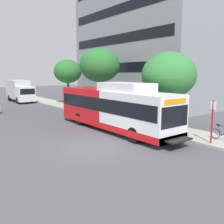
{
  "coord_description": "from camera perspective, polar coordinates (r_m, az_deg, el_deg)",
  "views": [
    {
      "loc": [
        -7.47,
        -11.79,
        4.33
      ],
      "look_at": [
        2.87,
        1.75,
        1.6
      ],
      "focal_mm": 39.2,
      "sensor_mm": 36.0,
      "label": 1
    }
  ],
  "objects": [
    {
      "name": "street_tree_mid_block",
      "position": [
        26.98,
        -2.86,
        10.83
      ],
      "size": [
        4.33,
        4.33,
        6.86
      ],
      "color": "#4C3823",
      "rests_on": "sidewalk_curb"
    },
    {
      "name": "street_tree_far_block",
      "position": [
        33.69,
        -10.29,
        9.28
      ],
      "size": [
        3.68,
        3.68,
        5.96
      ],
      "color": "#4C3823",
      "rests_on": "sidewalk_curb"
    },
    {
      "name": "box_truck_background",
      "position": [
        39.63,
        -20.76,
        4.77
      ],
      "size": [
        2.32,
        7.01,
        3.25
      ],
      "color": "silver",
      "rests_on": "ground"
    },
    {
      "name": "bicycle_parked",
      "position": [
        16.81,
        24.58,
        -4.69
      ],
      "size": [
        0.52,
        1.76,
        1.02
      ],
      "color": "black",
      "rests_on": "sidewalk_curb"
    },
    {
      "name": "street_tree_near_stop",
      "position": [
        19.65,
        13.1,
        8.36
      ],
      "size": [
        4.22,
        4.22,
        5.82
      ],
      "color": "#4C3823",
      "rests_on": "sidewalk_curb"
    },
    {
      "name": "sidewalk_curb",
      "position": [
        23.33,
        1.72,
        -1.43
      ],
      "size": [
        3.0,
        56.0,
        0.14
      ],
      "primitive_type": "cube",
      "color": "#A8A399",
      "rests_on": "ground"
    },
    {
      "name": "transit_bus",
      "position": [
        18.49,
        0.42,
        0.94
      ],
      "size": [
        2.58,
        12.25,
        3.65
      ],
      "color": "white",
      "rests_on": "ground"
    },
    {
      "name": "lattice_comm_tower",
      "position": [
        44.17,
        -6.05,
        15.36
      ],
      "size": [
        1.1,
        1.1,
        27.71
      ],
      "color": "#B7B7BC",
      "rests_on": "ground"
    },
    {
      "name": "ground_plane",
      "position": [
        21.59,
        -16.36,
        -2.84
      ],
      "size": [
        120.0,
        120.0,
        0.0
      ],
      "primitive_type": "plane",
      "color": "#4C4C51"
    },
    {
      "name": "bus_stop_sign_pole",
      "position": [
        15.72,
        22.36,
        -1.41
      ],
      "size": [
        0.1,
        0.36,
        2.6
      ],
      "color": "red",
      "rests_on": "sidewalk_curb"
    }
  ]
}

